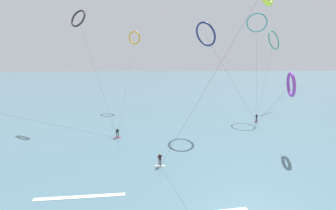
% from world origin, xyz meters
% --- Properties ---
extents(sea_water, '(400.00, 200.00, 0.08)m').
position_xyz_m(sea_water, '(0.00, 104.31, 0.04)').
color(sea_water, slate).
rests_on(sea_water, ground).
extents(surfer_ivory, '(1.40, 0.73, 1.70)m').
position_xyz_m(surfer_ivory, '(-1.25, 13.66, 0.82)').
color(surfer_ivory, silver).
rests_on(surfer_ivory, ground).
extents(surfer_crimson, '(1.40, 0.61, 1.70)m').
position_xyz_m(surfer_crimson, '(-8.29, 24.31, 0.82)').
color(surfer_crimson, red).
rests_on(surfer_crimson, ground).
extents(surfer_magenta, '(1.40, 0.61, 1.70)m').
position_xyz_m(surfer_magenta, '(19.12, 32.99, 0.82)').
color(surfer_magenta, '#CC288E').
rests_on(surfer_magenta, ground).
extents(kite_teal, '(5.23, 11.77, 23.23)m').
position_xyz_m(kite_teal, '(21.64, 42.58, 21.14)').
color(kite_teal, teal).
rests_on(kite_teal, ground).
extents(kite_violet, '(2.09, 15.22, 11.35)m').
position_xyz_m(kite_violet, '(17.95, 19.68, 9.48)').
color(kite_violet, purple).
rests_on(kite_violet, ground).
extents(kite_charcoal, '(11.65, 15.59, 23.03)m').
position_xyz_m(kite_charcoal, '(-17.72, 37.93, 21.15)').
color(kite_charcoal, black).
rests_on(kite_charcoal, ground).
extents(kite_navy, '(13.91, 5.30, 19.82)m').
position_xyz_m(kite_navy, '(7.52, 31.46, 17.55)').
color(kite_navy, navy).
rests_on(kite_navy, ground).
extents(kite_emerald, '(13.46, 19.88, 20.40)m').
position_xyz_m(kite_emerald, '(29.91, 50.53, 17.82)').
color(kite_emerald, '#199351').
rests_on(kite_emerald, ground).
extents(kite_amber, '(3.44, 28.14, 20.15)m').
position_xyz_m(kite_amber, '(-7.60, 51.28, 18.35)').
color(kite_amber, orange).
rests_on(kite_amber, ground).
extents(wave_crest_mid, '(8.70, 1.06, 0.12)m').
position_xyz_m(wave_crest_mid, '(-9.09, 7.39, 0.06)').
color(wave_crest_mid, white).
rests_on(wave_crest_mid, ground).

